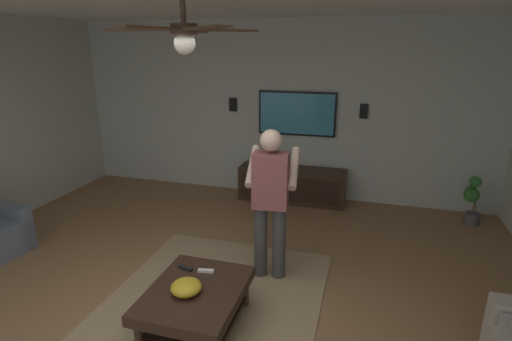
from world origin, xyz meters
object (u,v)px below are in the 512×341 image
(tv, at_px, (297,114))
(person_standing, at_px, (271,196))
(wall_speaker_right, at_px, (233,105))
(vase_round, at_px, (276,160))
(bowl, at_px, (186,287))
(remote_white, at_px, (206,271))
(ceiling_fan, at_px, (184,33))
(media_console, at_px, (292,185))
(wall_speaker_left, at_px, (364,111))
(coffee_table, at_px, (196,299))
(remote_black, at_px, (186,268))
(potted_plant_short, at_px, (472,199))

(tv, relative_size, person_standing, 0.76)
(wall_speaker_right, bearing_deg, vase_round, -106.00)
(tv, distance_m, bowl, 3.68)
(remote_white, relative_size, ceiling_fan, 0.13)
(person_standing, relative_size, wall_speaker_right, 7.45)
(media_console, bearing_deg, wall_speaker_left, 103.94)
(coffee_table, xyz_separation_m, ceiling_fan, (0.09, 0.02, 2.21))
(coffee_table, relative_size, wall_speaker_right, 4.55)
(wall_speaker_left, relative_size, ceiling_fan, 0.18)
(media_console, bearing_deg, wall_speaker_right, -103.28)
(coffee_table, bearing_deg, person_standing, -22.50)
(ceiling_fan, bearing_deg, person_standing, -25.70)
(remote_white, height_order, remote_black, same)
(coffee_table, xyz_separation_m, person_standing, (1.01, -0.42, 0.64))
(potted_plant_short, relative_size, bowl, 2.73)
(vase_round, bearing_deg, wall_speaker_left, -80.04)
(media_console, xyz_separation_m, tv, (0.24, 0.00, 1.12))
(ceiling_fan, bearing_deg, coffee_table, -166.42)
(remote_black, xyz_separation_m, wall_speaker_left, (3.22, -1.46, 1.06))
(coffee_table, xyz_separation_m, vase_round, (3.25, 0.06, 0.36))
(tv, relative_size, ceiling_fan, 1.03)
(person_standing, distance_m, remote_white, 1.00)
(wall_speaker_left, height_order, wall_speaker_right, wall_speaker_right)
(coffee_table, bearing_deg, potted_plant_short, -42.70)
(person_standing, bearing_deg, wall_speaker_left, -23.99)
(person_standing, xyz_separation_m, bowl, (-1.08, 0.46, -0.47))
(wall_speaker_left, bearing_deg, potted_plant_short, -105.81)
(potted_plant_short, distance_m, remote_black, 4.10)
(tv, distance_m, potted_plant_short, 2.81)
(person_standing, relative_size, vase_round, 7.45)
(media_console, relative_size, tv, 1.37)
(person_standing, bearing_deg, remote_black, 133.76)
(tv, distance_m, ceiling_fan, 3.56)
(tv, height_order, potted_plant_short, tv)
(remote_black, xyz_separation_m, vase_round, (2.99, -0.16, 0.25))
(potted_plant_short, bearing_deg, coffee_table, 137.30)
(vase_round, bearing_deg, remote_white, -179.21)
(remote_white, bearing_deg, tv, 75.15)
(coffee_table, height_order, ceiling_fan, ceiling_fan)
(wall_speaker_right, xyz_separation_m, ceiling_fan, (-3.39, -0.83, 1.02))
(media_console, relative_size, potted_plant_short, 2.34)
(potted_plant_short, relative_size, remote_black, 4.84)
(coffee_table, bearing_deg, vase_round, 1.04)
(person_standing, bearing_deg, tv, -0.97)
(potted_plant_short, height_order, remote_black, potted_plant_short)
(remote_white, bearing_deg, remote_black, 172.01)
(ceiling_fan, bearing_deg, bowl, 172.26)
(media_console, height_order, vase_round, vase_round)
(wall_speaker_right, height_order, ceiling_fan, ceiling_fan)
(remote_black, relative_size, vase_round, 0.68)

